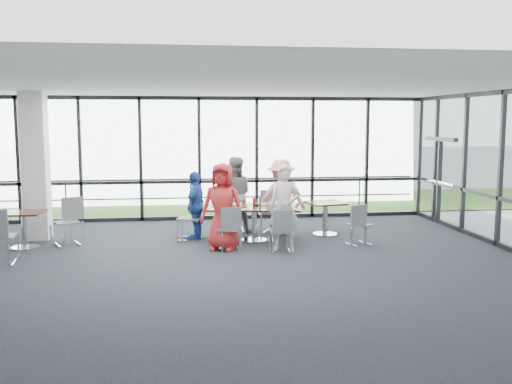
{
  "coord_description": "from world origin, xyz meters",
  "views": [
    {
      "loc": [
        -0.48,
        -9.84,
        2.58
      ],
      "look_at": [
        1.07,
        1.85,
        1.1
      ],
      "focal_mm": 40.0,
      "sensor_mm": 36.0,
      "label": 1
    }
  ],
  "objects": [
    {
      "name": "chair_main_nr",
      "position": [
        1.44,
        1.04,
        0.42
      ],
      "size": [
        0.43,
        0.43,
        0.84
      ],
      "primitive_type": null,
      "rotation": [
        0.0,
        0.0,
        -0.04
      ],
      "color": "slate",
      "rests_on": "ground"
    },
    {
      "name": "chair_spare_lb",
      "position": [
        -2.84,
        2.23,
        0.48
      ],
      "size": [
        0.62,
        0.62,
        0.96
      ],
      "primitive_type": null,
      "rotation": [
        0.0,
        0.0,
        3.56
      ],
      "color": "slate",
      "rests_on": "ground"
    },
    {
      "name": "chair_spare_r",
      "position": [
        3.18,
        1.46,
        0.42
      ],
      "size": [
        0.54,
        0.54,
        0.85
      ],
      "primitive_type": null,
      "rotation": [
        0.0,
        0.0,
        0.37
      ],
      "color": "slate",
      "rests_on": "ground"
    },
    {
      "name": "grass_strip",
      "position": [
        0.0,
        8.0,
        0.01
      ],
      "size": [
        80.0,
        5.0,
        0.01
      ],
      "primitive_type": "cube",
      "color": "#30571B",
      "rests_on": "ground"
    },
    {
      "name": "ceiling",
      "position": [
        0.0,
        0.0,
        3.2
      ],
      "size": [
        12.0,
        10.0,
        0.04
      ],
      "primitive_type": "cube",
      "color": "white",
      "rests_on": "ground"
    },
    {
      "name": "main_table",
      "position": [
        1.07,
        2.15,
        0.63
      ],
      "size": [
        2.16,
        1.44,
        0.75
      ],
      "rotation": [
        0.0,
        0.0,
        -0.19
      ],
      "color": "black",
      "rests_on": "ground"
    },
    {
      "name": "diner_end",
      "position": [
        -0.18,
        2.43,
        0.75
      ],
      "size": [
        0.76,
        0.99,
        1.49
      ],
      "primitive_type": "imported",
      "rotation": [
        0.0,
        0.0,
        -1.93
      ],
      "color": "#264BA6",
      "rests_on": "ground"
    },
    {
      "name": "chair_spare_la",
      "position": [
        -3.73,
        0.74,
        0.5
      ],
      "size": [
        0.55,
        0.55,
        1.01
      ],
      "primitive_type": null,
      "rotation": [
        0.0,
        0.0,
        0.12
      ],
      "color": "slate",
      "rests_on": "ground"
    },
    {
      "name": "chair_main_fl",
      "position": [
        0.76,
        3.23,
        0.42
      ],
      "size": [
        0.42,
        0.42,
        0.84
      ],
      "primitive_type": null,
      "rotation": [
        0.0,
        0.0,
        3.11
      ],
      "color": "slate",
      "rests_on": "ground"
    },
    {
      "name": "diner_far_right",
      "position": [
        1.78,
        2.86,
        0.85
      ],
      "size": [
        1.14,
        0.64,
        1.71
      ],
      "primitive_type": "imported",
      "rotation": [
        0.0,
        0.0,
        3.08
      ],
      "color": "pink",
      "rests_on": "ground"
    },
    {
      "name": "menu_b",
      "position": [
        1.88,
        1.65,
        0.75
      ],
      "size": [
        0.34,
        0.35,
        0.0
      ],
      "primitive_type": "cube",
      "rotation": [
        0.0,
        0.0,
        -0.81
      ],
      "color": "silver",
      "rests_on": "main_table"
    },
    {
      "name": "hangar_main",
      "position": [
        4.0,
        32.0,
        3.0
      ],
      "size": [
        24.0,
        10.0,
        6.0
      ],
      "primitive_type": "cube",
      "color": "silver",
      "rests_on": "ground"
    },
    {
      "name": "wall_front",
      "position": [
        0.0,
        -5.0,
        1.6
      ],
      "size": [
        12.0,
        0.1,
        3.2
      ],
      "primitive_type": "cube",
      "color": "silver",
      "rests_on": "ground"
    },
    {
      "name": "plate_fr",
      "position": [
        1.61,
        2.44,
        0.76
      ],
      "size": [
        0.26,
        0.26,
        0.01
      ],
      "primitive_type": "cylinder",
      "color": "white",
      "rests_on": "main_table"
    },
    {
      "name": "plate_end",
      "position": [
        0.28,
        2.28,
        0.76
      ],
      "size": [
        0.26,
        0.26,
        0.01
      ],
      "primitive_type": "cylinder",
      "color": "white",
      "rests_on": "main_table"
    },
    {
      "name": "structural_column",
      "position": [
        -3.6,
        3.0,
        1.6
      ],
      "size": [
        0.5,
        0.5,
        3.2
      ],
      "primitive_type": "cube",
      "color": "white",
      "rests_on": "ground"
    },
    {
      "name": "chair_main_nl",
      "position": [
        0.44,
        1.32,
        0.44
      ],
      "size": [
        0.5,
        0.5,
        0.87
      ],
      "primitive_type": null,
      "rotation": [
        0.0,
        0.0,
        -0.2
      ],
      "color": "slate",
      "rests_on": "ground"
    },
    {
      "name": "guard_rail",
      "position": [
        0.0,
        5.6,
        0.5
      ],
      "size": [
        12.0,
        0.06,
        0.06
      ],
      "primitive_type": "cylinder",
      "rotation": [
        0.0,
        1.57,
        0.0
      ],
      "color": "#2D2D33",
      "rests_on": "ground"
    },
    {
      "name": "floor",
      "position": [
        0.0,
        0.0,
        -0.01
      ],
      "size": [
        12.0,
        10.0,
        0.02
      ],
      "primitive_type": "cube",
      "color": "black",
      "rests_on": "ground"
    },
    {
      "name": "side_table_right",
      "position": [
        2.75,
        2.59,
        0.62
      ],
      "size": [
        0.9,
        0.9,
        0.75
      ],
      "rotation": [
        0.0,
        0.0,
        0.19
      ],
      "color": "black",
      "rests_on": "ground"
    },
    {
      "name": "menu_a",
      "position": [
        0.79,
        1.76,
        0.75
      ],
      "size": [
        0.34,
        0.3,
        0.0
      ],
      "primitive_type": "cube",
      "rotation": [
        0.0,
        0.0,
        0.42
      ],
      "color": "silver",
      "rests_on": "main_table"
    },
    {
      "name": "tumbler_b",
      "position": [
        1.36,
        1.89,
        0.83
      ],
      "size": [
        0.08,
        0.08,
        0.15
      ],
      "primitive_type": "cylinder",
      "color": "white",
      "rests_on": "main_table"
    },
    {
      "name": "diner_far_left",
      "position": [
        0.73,
        3.14,
        0.88
      ],
      "size": [
        0.89,
        0.58,
        1.76
      ],
      "primitive_type": "imported",
      "rotation": [
        0.0,
        0.0,
        3.07
      ],
      "color": "slate",
      "rests_on": "ground"
    },
    {
      "name": "chair_main_end",
      "position": [
        -0.32,
        2.44,
        0.47
      ],
      "size": [
        0.57,
        0.57,
        0.94
      ],
      "primitive_type": null,
      "rotation": [
        0.0,
        0.0,
        -1.84
      ],
      "color": "slate",
      "rests_on": "ground"
    },
    {
      "name": "diner_near_left",
      "position": [
        0.33,
        1.39,
        0.88
      ],
      "size": [
        0.99,
        0.81,
        1.75
      ],
      "primitive_type": "imported",
      "rotation": [
        0.0,
        0.0,
        -0.35
      ],
      "color": "red",
      "rests_on": "ground"
    },
    {
      "name": "chair_main_fr",
      "position": [
        1.65,
        3.0,
        0.47
      ],
      "size": [
        0.61,
        0.61,
        0.94
      ],
      "primitive_type": null,
      "rotation": [
        0.0,
        0.0,
        2.7
      ],
      "color": "slate",
      "rests_on": "ground"
    },
    {
      "name": "plate_nl",
      "position": [
        0.41,
        1.87,
        0.76
      ],
      "size": [
        0.24,
        0.24,
        0.01
      ],
      "primitive_type": "cylinder",
      "color": "white",
      "rests_on": "main_table"
    },
    {
      "name": "apron",
      "position": [
        0.0,
        10.0,
        -0.02
      ],
      "size": [
        80.0,
        70.0,
        0.02
      ],
      "primitive_type": "cube",
      "color": "gray",
      "rests_on": "ground"
    },
    {
      "name": "tumbler_d",
      "position": [
        0.31,
        2.1,
        0.81
      ],
      "size": [
        0.06,
        0.06,
        0.13
      ],
      "primitive_type": "cylinder",
      "color": "white",
      "rests_on": "main_table"
    },
    {
      "name": "plate_nr",
      "position": [
        1.63,
        1.64,
        0.76
      ],
      "size": [
        0.24,
        0.24,
        0.01
      ],
      "primitive_type": "cylinder",
      "color": "white",
      "rests_on": "main_table"
    },
    {
      "name": "curtain_wall_back",
      "position": [
        0.0,
        5.0,
        1.6
      ],
      "size": [
        12.0,
        0.1,
        3.2
      ],
      "primitive_type": "cube",
      "color": "white",
      "rests_on": "ground"
    },
    {
      "name": "diner_near_right",
      "position": [
        1.54,
        1.13,
        0.86
      ],
      "size": [
        0.75,
        0.65,
        1.73
      ],
      "primitive_type": "imported",
      "rotation": [
        0.0,
        0.0,
        -0.34
      ],
      "color": "silver",
      "rests_on": "ground"
    },
    {
      "name": "ketchup_bottle",
      "position": [
        1.07,
        2.22,
        0.84
      ],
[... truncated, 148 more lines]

